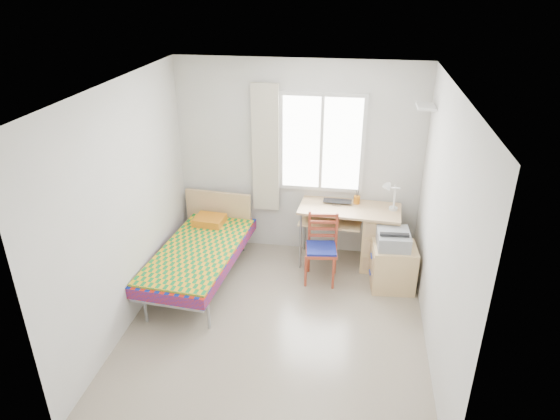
{
  "coord_description": "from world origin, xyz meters",
  "views": [
    {
      "loc": [
        0.74,
        -4.39,
        3.52
      ],
      "look_at": [
        -0.05,
        0.55,
        1.13
      ],
      "focal_mm": 32.0,
      "sensor_mm": 36.0,
      "label": 1
    }
  ],
  "objects_px": {
    "desk": "(375,235)",
    "printer": "(393,238)",
    "chair": "(322,244)",
    "cabinet": "(393,267)",
    "bed": "(201,251)"
  },
  "relations": [
    {
      "from": "desk",
      "to": "cabinet",
      "type": "relative_size",
      "value": 2.34
    },
    {
      "from": "printer",
      "to": "bed",
      "type": "bearing_deg",
      "value": -177.68
    },
    {
      "from": "bed",
      "to": "printer",
      "type": "xyz_separation_m",
      "value": [
        2.33,
        0.24,
        0.25
      ]
    },
    {
      "from": "bed",
      "to": "cabinet",
      "type": "height_order",
      "value": "bed"
    },
    {
      "from": "desk",
      "to": "cabinet",
      "type": "distance_m",
      "value": 0.57
    },
    {
      "from": "chair",
      "to": "printer",
      "type": "relative_size",
      "value": 1.91
    },
    {
      "from": "printer",
      "to": "cabinet",
      "type": "bearing_deg",
      "value": -46.27
    },
    {
      "from": "cabinet",
      "to": "printer",
      "type": "relative_size",
      "value": 1.23
    },
    {
      "from": "chair",
      "to": "cabinet",
      "type": "distance_m",
      "value": 0.9
    },
    {
      "from": "bed",
      "to": "desk",
      "type": "distance_m",
      "value": 2.25
    },
    {
      "from": "desk",
      "to": "printer",
      "type": "distance_m",
      "value": 0.56
    },
    {
      "from": "desk",
      "to": "printer",
      "type": "relative_size",
      "value": 2.87
    },
    {
      "from": "cabinet",
      "to": "printer",
      "type": "height_order",
      "value": "printer"
    },
    {
      "from": "bed",
      "to": "printer",
      "type": "distance_m",
      "value": 2.35
    },
    {
      "from": "desk",
      "to": "chair",
      "type": "xyz_separation_m",
      "value": [
        -0.65,
        -0.44,
        0.06
      ]
    }
  ]
}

